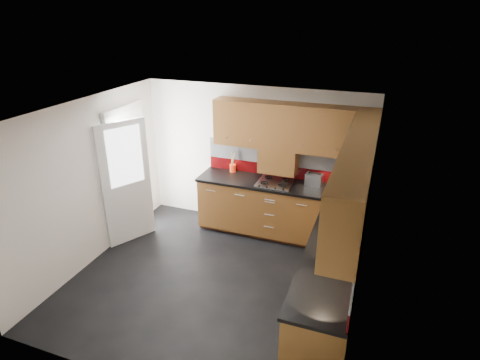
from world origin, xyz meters
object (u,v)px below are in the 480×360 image
at_px(food_processor, 342,203).
at_px(utensil_pot, 233,167).
at_px(gas_hob, 275,183).
at_px(toaster, 314,179).

bearing_deg(food_processor, utensil_pot, 155.93).
bearing_deg(gas_hob, food_processor, -29.10).
bearing_deg(toaster, food_processor, -56.57).
relative_size(utensil_pot, food_processor, 1.18).
xyz_separation_m(utensil_pot, food_processor, (1.92, -0.86, 0.06)).
bearing_deg(utensil_pot, food_processor, -24.07).
xyz_separation_m(gas_hob, food_processor, (1.11, -0.62, 0.13)).
bearing_deg(food_processor, toaster, 123.43).
relative_size(gas_hob, toaster, 2.01).
distance_m(gas_hob, toaster, 0.62).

